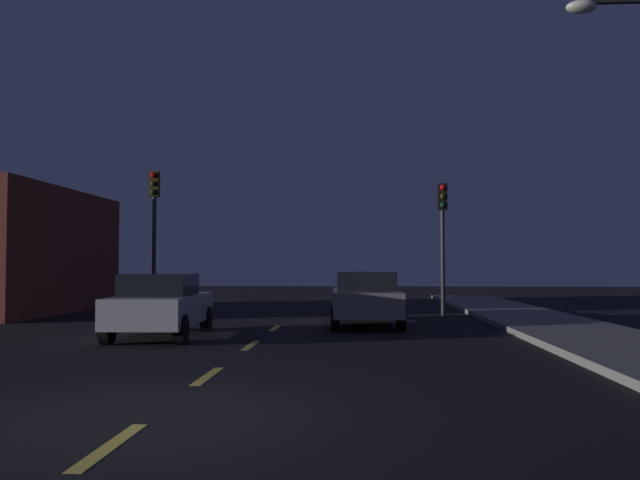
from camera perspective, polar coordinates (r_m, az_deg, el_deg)
ground_plane at (r=14.39m, az=-5.74°, el=-9.00°), size 80.00×80.00×0.00m
sidewalk_curb_right at (r=15.10m, az=23.93°, el=-8.20°), size 3.00×40.00×0.15m
lane_stripe_nearest at (r=6.56m, az=-18.08°, el=-16.94°), size 0.16×1.60×0.01m
lane_stripe_second at (r=10.11m, az=-9.91°, el=-11.79°), size 0.16×1.60×0.01m
lane_stripe_third at (r=13.80m, az=-6.15°, el=-9.26°), size 0.16×1.60×0.01m
lane_stripe_fourth at (r=17.53m, az=-4.02°, el=-7.79°), size 0.16×1.60×0.01m
traffic_signal_left at (r=23.32m, az=-14.49°, el=2.25°), size 0.32×0.38×5.02m
traffic_signal_right at (r=22.31m, az=10.81°, el=1.56°), size 0.32×0.38×4.50m
car_stopped_ahead at (r=18.42m, az=4.02°, el=-5.12°), size 2.08×4.61×1.52m
car_adjacent_lane at (r=15.60m, az=-13.92°, el=-5.61°), size 1.98×4.04×1.49m
storefront_left at (r=25.72m, az=-25.53°, el=-0.90°), size 4.43×8.73×4.43m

